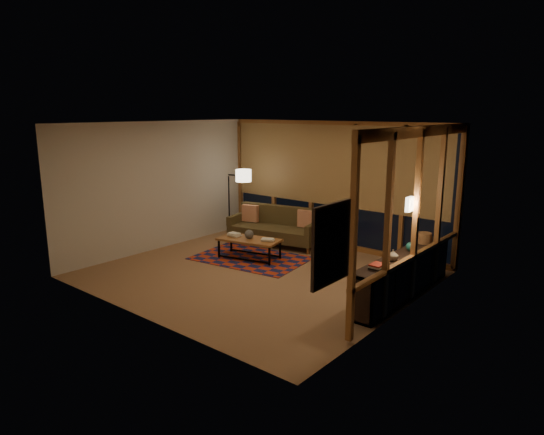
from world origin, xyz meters
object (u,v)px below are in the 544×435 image
Objects in this scene: sofa at (275,227)px; floor_lamp at (229,203)px; coffee_table at (249,249)px; bookshelf at (402,275)px.

sofa is 1.23× the size of floor_lamp.
sofa is at bearing 89.97° from coffee_table.
bookshelf reaches higher than coffee_table.
coffee_table is 3.23m from bookshelf.
sofa reaches higher than bookshelf.
bookshelf is at bearing -11.83° from coffee_table.
bookshelf is at bearing -28.27° from sofa.
floor_lamp is at bearing 169.74° from bookshelf.
bookshelf is (3.49, -1.05, -0.06)m from sofa.
coffee_table is at bearing -50.33° from floor_lamp.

